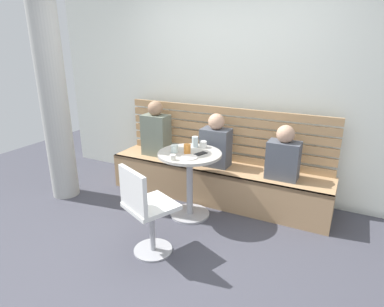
{
  "coord_description": "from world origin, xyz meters",
  "views": [
    {
      "loc": [
        1.4,
        -2.19,
        1.85
      ],
      "look_at": [
        -0.05,
        0.66,
        0.75
      ],
      "focal_mm": 30.41,
      "sensor_mm": 36.0,
      "label": 1
    }
  ],
  "objects_px": {
    "booth_bench": "(215,182)",
    "cup_glass_short": "(175,149)",
    "white_chair": "(145,208)",
    "cup_ceramic_white": "(203,144)",
    "person_child_left": "(216,143)",
    "person_child_middle": "(283,156)",
    "cafe_table": "(190,172)",
    "phone_on_table": "(201,154)",
    "cup_glass_tall": "(195,142)",
    "cup_espresso_small": "(173,157)",
    "plate_small": "(189,157)",
    "person_adult": "(156,131)",
    "cup_tumbler_orange": "(187,149)"
  },
  "relations": [
    {
      "from": "person_adult",
      "to": "cup_tumbler_orange",
      "type": "distance_m",
      "value": 0.94
    },
    {
      "from": "person_child_middle",
      "to": "phone_on_table",
      "type": "xyz_separation_m",
      "value": [
        -0.76,
        -0.46,
        0.04
      ]
    },
    {
      "from": "person_child_middle",
      "to": "plate_small",
      "type": "bearing_deg",
      "value": -142.39
    },
    {
      "from": "cup_glass_short",
      "to": "person_adult",
      "type": "bearing_deg",
      "value": 136.5
    },
    {
      "from": "booth_bench",
      "to": "phone_on_table",
      "type": "xyz_separation_m",
      "value": [
        0.03,
        -0.48,
        0.52
      ]
    },
    {
      "from": "cup_tumbler_orange",
      "to": "plate_small",
      "type": "xyz_separation_m",
      "value": [
        0.08,
        -0.12,
        -0.04
      ]
    },
    {
      "from": "person_adult",
      "to": "cup_glass_tall",
      "type": "relative_size",
      "value": 5.91
    },
    {
      "from": "person_adult",
      "to": "plate_small",
      "type": "height_order",
      "value": "person_adult"
    },
    {
      "from": "cup_glass_tall",
      "to": "phone_on_table",
      "type": "bearing_deg",
      "value": -49.37
    },
    {
      "from": "booth_bench",
      "to": "phone_on_table",
      "type": "relative_size",
      "value": 19.29
    },
    {
      "from": "cup_glass_short",
      "to": "plate_small",
      "type": "relative_size",
      "value": 0.47
    },
    {
      "from": "person_adult",
      "to": "cup_tumbler_orange",
      "type": "height_order",
      "value": "person_adult"
    },
    {
      "from": "booth_bench",
      "to": "cup_espresso_small",
      "type": "xyz_separation_m",
      "value": [
        -0.14,
        -0.78,
        0.55
      ]
    },
    {
      "from": "person_child_left",
      "to": "phone_on_table",
      "type": "relative_size",
      "value": 4.51
    },
    {
      "from": "person_child_middle",
      "to": "plate_small",
      "type": "xyz_separation_m",
      "value": [
        -0.81,
        -0.63,
        0.05
      ]
    },
    {
      "from": "cup_espresso_small",
      "to": "cup_glass_tall",
      "type": "bearing_deg",
      "value": 89.29
    },
    {
      "from": "cafe_table",
      "to": "cup_glass_short",
      "type": "height_order",
      "value": "cup_glass_short"
    },
    {
      "from": "white_chair",
      "to": "phone_on_table",
      "type": "height_order",
      "value": "white_chair"
    },
    {
      "from": "person_child_left",
      "to": "cup_glass_tall",
      "type": "height_order",
      "value": "person_child_left"
    },
    {
      "from": "cup_glass_tall",
      "to": "cup_glass_short",
      "type": "xyz_separation_m",
      "value": [
        -0.11,
        -0.26,
        -0.02
      ]
    },
    {
      "from": "white_chair",
      "to": "cup_glass_short",
      "type": "height_order",
      "value": "white_chair"
    },
    {
      "from": "person_adult",
      "to": "phone_on_table",
      "type": "xyz_separation_m",
      "value": [
        0.89,
        -0.51,
        -0.01
      ]
    },
    {
      "from": "plate_small",
      "to": "person_adult",
      "type": "bearing_deg",
      "value": 141.1
    },
    {
      "from": "person_child_left",
      "to": "booth_bench",
      "type": "bearing_deg",
      "value": -33.53
    },
    {
      "from": "plate_small",
      "to": "phone_on_table",
      "type": "height_order",
      "value": "plate_small"
    },
    {
      "from": "booth_bench",
      "to": "cup_glass_short",
      "type": "distance_m",
      "value": 0.83
    },
    {
      "from": "white_chair",
      "to": "person_adult",
      "type": "bearing_deg",
      "value": 119.02
    },
    {
      "from": "person_adult",
      "to": "cup_espresso_small",
      "type": "relative_size",
      "value": 12.65
    },
    {
      "from": "person_child_middle",
      "to": "phone_on_table",
      "type": "relative_size",
      "value": 4.23
    },
    {
      "from": "person_child_left",
      "to": "cup_ceramic_white",
      "type": "relative_size",
      "value": 7.9
    },
    {
      "from": "person_child_middle",
      "to": "phone_on_table",
      "type": "height_order",
      "value": "person_child_middle"
    },
    {
      "from": "white_chair",
      "to": "cup_glass_tall",
      "type": "distance_m",
      "value": 1.07
    },
    {
      "from": "cup_glass_short",
      "to": "plate_small",
      "type": "xyz_separation_m",
      "value": [
        0.22,
        -0.09,
        -0.03
      ]
    },
    {
      "from": "booth_bench",
      "to": "person_adult",
      "type": "xyz_separation_m",
      "value": [
        -0.86,
        0.03,
        0.53
      ]
    },
    {
      "from": "cup_glass_short",
      "to": "cup_espresso_small",
      "type": "bearing_deg",
      "value": -64.55
    },
    {
      "from": "booth_bench",
      "to": "white_chair",
      "type": "bearing_deg",
      "value": -95.16
    },
    {
      "from": "person_adult",
      "to": "cup_espresso_small",
      "type": "height_order",
      "value": "person_adult"
    },
    {
      "from": "white_chair",
      "to": "person_child_middle",
      "type": "distance_m",
      "value": 1.59
    },
    {
      "from": "white_chair",
      "to": "person_adult",
      "type": "height_order",
      "value": "person_adult"
    },
    {
      "from": "person_child_left",
      "to": "cafe_table",
      "type": "bearing_deg",
      "value": -99.48
    },
    {
      "from": "cafe_table",
      "to": "person_child_left",
      "type": "relative_size",
      "value": 1.17
    },
    {
      "from": "booth_bench",
      "to": "white_chair",
      "type": "height_order",
      "value": "white_chair"
    },
    {
      "from": "person_child_middle",
      "to": "cup_espresso_small",
      "type": "bearing_deg",
      "value": -140.85
    },
    {
      "from": "cup_ceramic_white",
      "to": "phone_on_table",
      "type": "height_order",
      "value": "cup_ceramic_white"
    },
    {
      "from": "person_child_middle",
      "to": "cup_glass_tall",
      "type": "relative_size",
      "value": 4.94
    },
    {
      "from": "booth_bench",
      "to": "cup_glass_short",
      "type": "relative_size",
      "value": 33.75
    },
    {
      "from": "cafe_table",
      "to": "cup_glass_short",
      "type": "relative_size",
      "value": 9.25
    },
    {
      "from": "person_child_left",
      "to": "person_child_middle",
      "type": "height_order",
      "value": "person_child_left"
    },
    {
      "from": "white_chair",
      "to": "cup_ceramic_white",
      "type": "distance_m",
      "value": 1.09
    },
    {
      "from": "cup_espresso_small",
      "to": "phone_on_table",
      "type": "relative_size",
      "value": 0.4
    }
  ]
}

